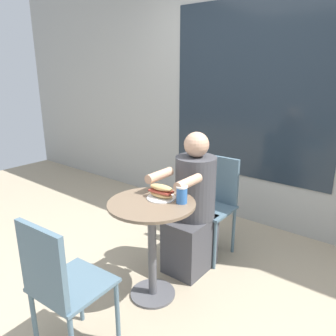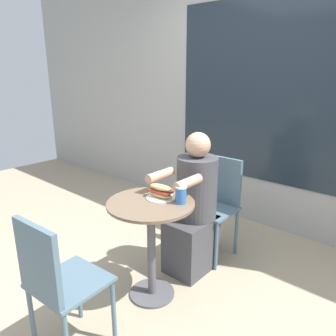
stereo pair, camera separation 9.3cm
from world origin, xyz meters
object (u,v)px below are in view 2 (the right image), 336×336
cafe_table (151,230)px  diner_chair (217,198)px  seated_diner (194,212)px  drink_cup (181,195)px  empty_chair_across (55,278)px  sandwich_on_plate (161,192)px

cafe_table → diner_chair: bearing=89.2°
seated_diner → drink_cup: seated_diner is taller
seated_diner → empty_chair_across: seated_diner is taller
cafe_table → drink_cup: bearing=36.0°
sandwich_on_plate → diner_chair: bearing=89.5°
diner_chair → seated_diner: seated_diner is taller
cafe_table → seated_diner: 0.48m
empty_chair_across → drink_cup: bearing=74.0°
seated_diner → sandwich_on_plate: bearing=88.3°
empty_chair_across → drink_cup: 0.91m
empty_chair_across → diner_chair: bearing=85.2°
diner_chair → sandwich_on_plate: 0.77m
empty_chair_across → drink_cup: (0.18, 0.85, 0.28)m
sandwich_on_plate → seated_diner: bearing=88.9°
empty_chair_across → drink_cup: empty_chair_across is taller
seated_diner → empty_chair_across: 1.21m
sandwich_on_plate → drink_cup: (0.16, 0.02, 0.02)m
empty_chair_across → drink_cup: size_ratio=7.28×
diner_chair → drink_cup: bearing=101.7°
empty_chair_across → sandwich_on_plate: bearing=84.6°
seated_diner → sandwich_on_plate: (-0.01, -0.38, 0.28)m
empty_chair_across → sandwich_on_plate: empty_chair_across is taller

